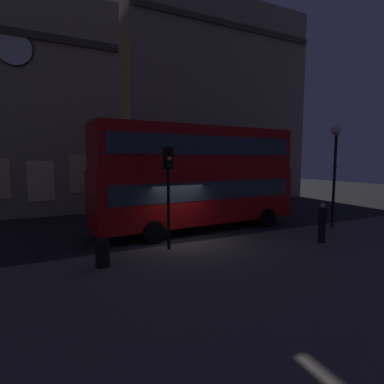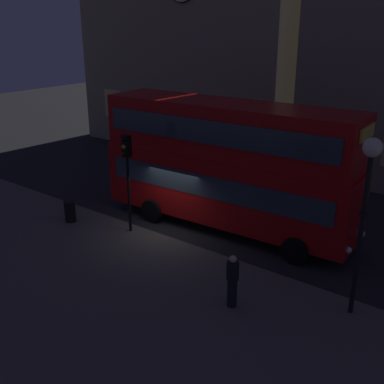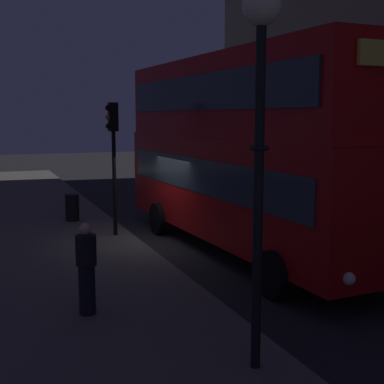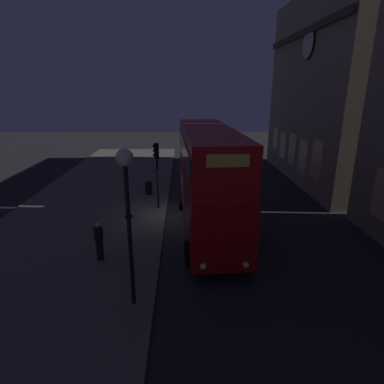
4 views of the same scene
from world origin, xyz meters
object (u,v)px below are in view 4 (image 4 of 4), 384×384
Objects in this scene: traffic_light_near_kerb at (157,162)px; litter_bin at (149,188)px; double_decker_bus at (208,174)px; pedestrian at (99,241)px; street_lamp at (127,191)px.

traffic_light_near_kerb is 4.35× the size of litter_bin.
double_decker_bus is at bearing 33.65° from litter_bin.
pedestrian reaches higher than litter_bin.
double_decker_bus reaches higher than traffic_light_near_kerb.
pedestrian is 9.06m from litter_bin.
traffic_light_near_kerb reaches higher than pedestrian.
pedestrian is at bearing -17.49° from traffic_light_near_kerb.
street_lamp is at bearing -96.30° from pedestrian.
double_decker_bus is 6.43× the size of pedestrian.
litter_bin is at bearing -162.29° from traffic_light_near_kerb.
traffic_light_near_kerb is at bearing 17.22° from litter_bin.
pedestrian is at bearing -57.28° from double_decker_bus.
litter_bin is (-8.97, 1.18, -0.41)m from pedestrian.
traffic_light_near_kerb reaches higher than litter_bin.
street_lamp reaches higher than litter_bin.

